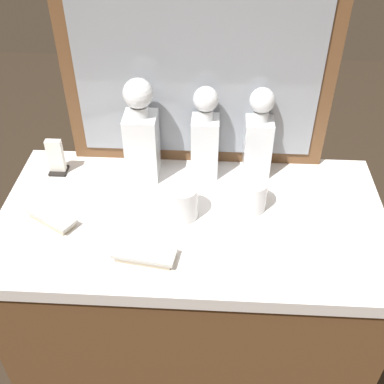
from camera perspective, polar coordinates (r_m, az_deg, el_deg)
ground_plane at (r=1.98m, az=0.00°, el=-22.02°), size 6.00×6.00×0.00m
dresser at (r=1.60m, az=0.00°, el=-14.49°), size 1.04×0.55×0.88m
dresser_mirror at (r=1.32m, az=0.65°, el=14.71°), size 0.75×0.03×0.60m
crystal_decanter_front at (r=1.34m, az=-6.04°, el=6.29°), size 0.09×0.09×0.31m
crystal_decanter_rear at (r=1.37m, az=7.92°, el=6.17°), size 0.08×0.08×0.27m
crystal_decanter_left at (r=1.35m, az=1.57°, el=6.15°), size 0.08×0.08×0.28m
crystal_tumbler_front at (r=1.25m, az=-1.30°, el=-1.16°), size 0.09×0.09×0.09m
crystal_tumbler_center at (r=1.28m, az=7.05°, el=-0.44°), size 0.09×0.09×0.09m
silver_brush_far_left at (r=1.16m, az=-5.66°, el=-7.45°), size 0.16×0.08×0.02m
silver_brush_right at (r=1.30m, az=-16.42°, el=-2.99°), size 0.15×0.12×0.02m
napkin_holder at (r=1.44m, az=-15.92°, el=3.82°), size 0.05×0.05×0.11m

